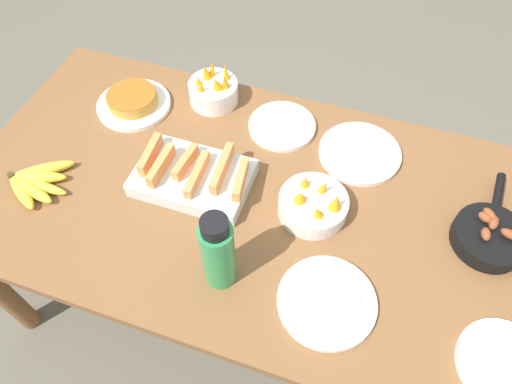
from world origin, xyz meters
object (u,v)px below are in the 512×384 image
frittata_plate_center (133,101)px  skillet (490,235)px  fruit_bowl_citrus (213,90)px  empty_plate_far_left (327,301)px  banana_bunch (35,182)px  empty_plate_far_right (282,126)px  melon_tray (193,176)px  empty_plate_near_front (360,153)px  water_bottle (218,252)px  empty_plate_mid_edge (505,366)px  fruit_bowl_mango (313,205)px

frittata_plate_center → skillet: bearing=-8.0°
frittata_plate_center → fruit_bowl_citrus: (0.25, 0.12, 0.02)m
empty_plate_far_left → banana_bunch: bearing=174.9°
banana_bunch → empty_plate_far_right: (0.62, 0.46, -0.01)m
melon_tray → frittata_plate_center: size_ratio=1.35×
empty_plate_near_front → water_bottle: size_ratio=0.99×
melon_tray → fruit_bowl_citrus: size_ratio=2.03×
empty_plate_far_right → fruit_bowl_citrus: fruit_bowl_citrus is taller
frittata_plate_center → empty_plate_far_right: frittata_plate_center is taller
banana_bunch → water_bottle: bearing=-8.5°
empty_plate_far_right → water_bottle: 0.57m
empty_plate_mid_edge → fruit_bowl_citrus: size_ratio=1.33×
banana_bunch → skillet: (1.28, 0.23, 0.01)m
banana_bunch → frittata_plate_center: frittata_plate_center is taller
empty_plate_far_left → empty_plate_near_front: bearing=91.9°
melon_tray → water_bottle: water_bottle is taller
empty_plate_far_left → empty_plate_mid_edge: size_ratio=1.13×
empty_plate_near_front → empty_plate_far_left: (0.02, -0.51, -0.00)m
fruit_bowl_mango → banana_bunch: bearing=-167.7°
fruit_bowl_mango → fruit_bowl_citrus: size_ratio=1.18×
empty_plate_near_front → fruit_bowl_citrus: fruit_bowl_citrus is taller
fruit_bowl_mango → fruit_bowl_citrus: 0.55m
water_bottle → fruit_bowl_citrus: bearing=113.3°
banana_bunch → empty_plate_near_front: 0.99m
empty_plate_near_front → water_bottle: bearing=-116.4°
empty_plate_far_left → empty_plate_far_right: bearing=117.4°
water_bottle → empty_plate_far_right: bearing=90.4°
fruit_bowl_citrus → fruit_bowl_mango: bearing=-37.8°
melon_tray → fruit_bowl_citrus: 0.36m
empty_plate_far_right → water_bottle: water_bottle is taller
empty_plate_far_left → empty_plate_mid_edge: bearing=-2.7°
banana_bunch → empty_plate_near_front: banana_bunch is taller
empty_plate_near_front → fruit_bowl_mango: bearing=-108.6°
empty_plate_mid_edge → frittata_plate_center: bearing=157.7°
banana_bunch → skillet: 1.30m
banana_bunch → fruit_bowl_mango: fruit_bowl_mango is taller
frittata_plate_center → fruit_bowl_mango: (0.69, -0.22, 0.01)m
skillet → fruit_bowl_mango: 0.48m
empty_plate_far_right → fruit_bowl_citrus: bearing=169.0°
banana_bunch → fruit_bowl_mango: size_ratio=1.11×
fruit_bowl_mango → melon_tray: bearing=-177.8°
melon_tray → frittata_plate_center: melon_tray is taller
water_bottle → skillet: bearing=26.8°
skillet → fruit_bowl_citrus: fruit_bowl_citrus is taller
skillet → empty_plate_far_right: bearing=76.3°
frittata_plate_center → empty_plate_near_front: (0.77, 0.03, -0.01)m
banana_bunch → frittata_plate_center: size_ratio=0.87×
banana_bunch → frittata_plate_center: (0.12, 0.40, 0.00)m
skillet → melon_tray: bearing=100.7°
banana_bunch → empty_plate_far_right: banana_bunch is taller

